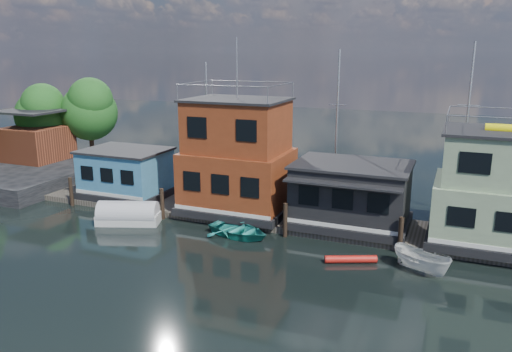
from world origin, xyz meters
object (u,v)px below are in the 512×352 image
at_px(houseboat_dark, 351,194).
at_px(dinghy_teal, 239,230).
at_px(houseboat_red, 238,159).
at_px(motorboat, 422,261).
at_px(red_kayak, 351,259).
at_px(houseboat_blue, 126,173).
at_px(houseboat_green, 508,192).
at_px(tarp_runabout, 128,215).

xyz_separation_m(houseboat_dark, dinghy_teal, (-6.20, -3.87, -1.99)).
height_order(houseboat_red, motorboat, houseboat_red).
relative_size(houseboat_dark, red_kayak, 2.58).
bearing_deg(houseboat_blue, dinghy_teal, -19.01).
distance_m(houseboat_green, dinghy_teal, 16.00).
distance_m(houseboat_dark, red_kayak, 5.73).
height_order(tarp_runabout, dinghy_teal, tarp_runabout).
height_order(houseboat_green, tarp_runabout, houseboat_green).
xyz_separation_m(houseboat_dark, red_kayak, (1.17, -5.16, -2.21)).
bearing_deg(houseboat_green, red_kayak, -146.54).
xyz_separation_m(houseboat_red, houseboat_dark, (8.00, -0.02, -1.69)).
relative_size(houseboat_dark, houseboat_green, 0.88).
distance_m(houseboat_blue, houseboat_red, 9.69).
bearing_deg(houseboat_green, houseboat_blue, -180.00).
distance_m(houseboat_red, tarp_runabout, 8.36).
distance_m(red_kayak, tarp_runabout, 15.32).
bearing_deg(houseboat_red, tarp_runabout, -143.76).
relative_size(houseboat_blue, houseboat_dark, 0.86).
height_order(houseboat_blue, tarp_runabout, houseboat_blue).
xyz_separation_m(red_kayak, dinghy_teal, (-7.37, 1.28, 0.22)).
xyz_separation_m(houseboat_blue, houseboat_red, (9.50, 0.00, 1.90)).
relative_size(houseboat_blue, houseboat_green, 0.76).
bearing_deg(red_kayak, houseboat_dark, 79.51).
height_order(houseboat_blue, motorboat, houseboat_blue).
xyz_separation_m(houseboat_red, houseboat_green, (17.00, 0.00, -0.55)).
bearing_deg(houseboat_dark, dinghy_teal, -148.01).
bearing_deg(tarp_runabout, houseboat_dark, -2.57).
relative_size(houseboat_green, motorboat, 2.45).
bearing_deg(houseboat_dark, houseboat_blue, 179.94).
bearing_deg(houseboat_dark, red_kayak, -77.23).
bearing_deg(houseboat_dark, motorboat, -45.88).
bearing_deg(houseboat_blue, houseboat_green, 0.00).
distance_m(houseboat_blue, dinghy_teal, 12.08).
relative_size(houseboat_blue, dinghy_teal, 1.54).
distance_m(houseboat_green, red_kayak, 9.96).
xyz_separation_m(houseboat_red, dinghy_teal, (1.80, -3.89, -3.67)).
bearing_deg(houseboat_red, motorboat, -21.40).
height_order(houseboat_green, red_kayak, houseboat_green).
relative_size(houseboat_red, houseboat_green, 1.41).
relative_size(red_kayak, tarp_runabout, 0.65).
bearing_deg(houseboat_dark, houseboat_red, 179.86).
distance_m(houseboat_dark, dinghy_teal, 7.58).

